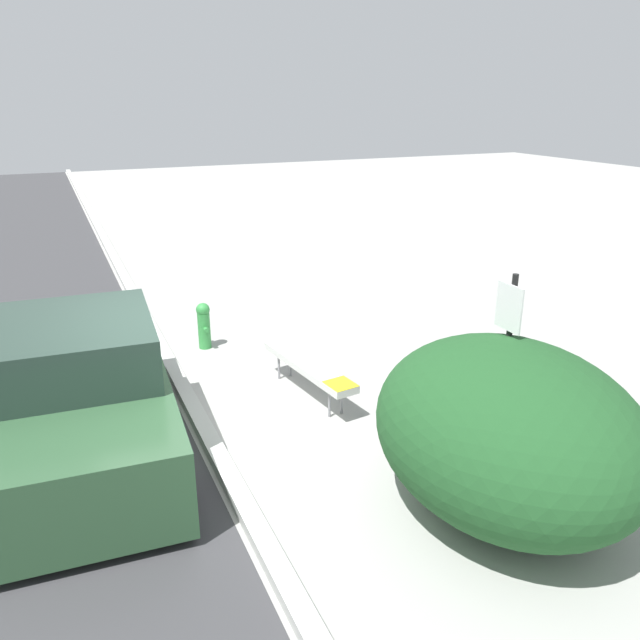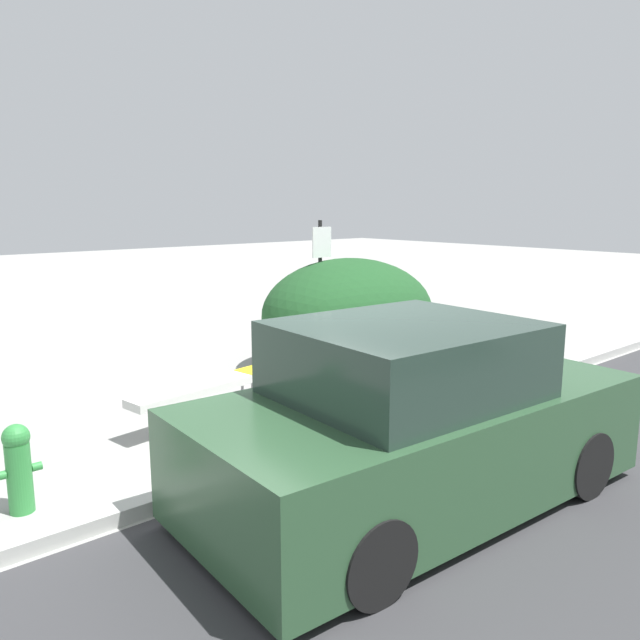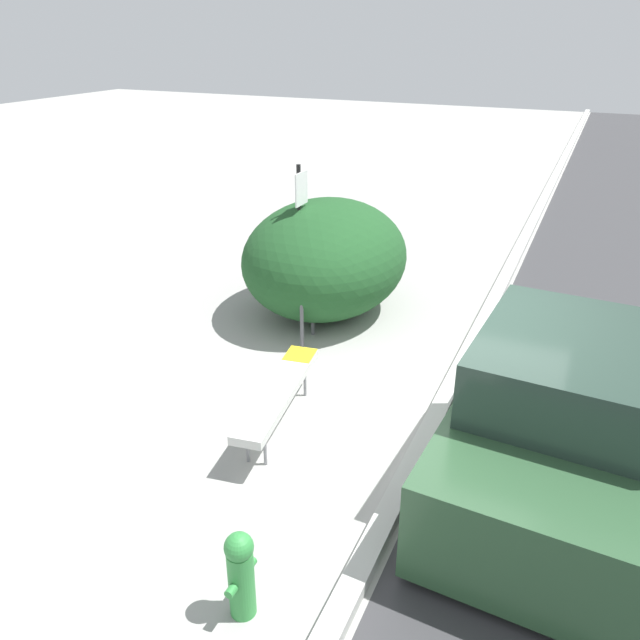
{
  "view_description": "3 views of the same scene",
  "coord_description": "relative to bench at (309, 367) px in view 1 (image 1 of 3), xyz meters",
  "views": [
    {
      "loc": [
        6.63,
        -1.41,
        3.9
      ],
      "look_at": [
        -0.47,
        1.73,
        1.09
      ],
      "focal_mm": 35.0,
      "sensor_mm": 36.0,
      "label": 1
    },
    {
      "loc": [
        -4.04,
        -4.61,
        2.53
      ],
      "look_at": [
        1.08,
        1.34,
        1.08
      ],
      "focal_mm": 35.0,
      "sensor_mm": 36.0,
      "label": 2
    },
    {
      "loc": [
        -5.56,
        -1.21,
        4.04
      ],
      "look_at": [
        1.03,
        1.77,
        0.6
      ],
      "focal_mm": 35.0,
      "sensor_mm": 36.0,
      "label": 3
    }
  ],
  "objects": [
    {
      "name": "ground_plane",
      "position": [
        0.49,
        -1.57,
        -0.43
      ],
      "size": [
        60.0,
        60.0,
        0.0
      ],
      "primitive_type": "plane",
      "color": "#9E9E99"
    },
    {
      "name": "curb",
      "position": [
        0.49,
        -1.57,
        -0.37
      ],
      "size": [
        60.0,
        0.2,
        0.13
      ],
      "color": "#B7B7B2",
      "rests_on": "ground_plane"
    },
    {
      "name": "bench",
      "position": [
        0.0,
        0.0,
        0.0
      ],
      "size": [
        1.96,
        0.61,
        0.5
      ],
      "rotation": [
        0.0,
        0.0,
        0.14
      ],
      "color": "gray",
      "rests_on": "ground_plane"
    },
    {
      "name": "bike_rack",
      "position": [
        1.94,
        0.57,
        0.07
      ],
      "size": [
        0.55,
        0.12,
        0.83
      ],
      "rotation": [
        0.0,
        0.0,
        0.14
      ],
      "color": "#515156",
      "rests_on": "ground_plane"
    },
    {
      "name": "sign_post",
      "position": [
        2.66,
        1.02,
        0.95
      ],
      "size": [
        0.36,
        0.08,
        2.3
      ],
      "color": "black",
      "rests_on": "ground_plane"
    },
    {
      "name": "fire_hydrant",
      "position": [
        -2.28,
        -0.88,
        -0.02
      ],
      "size": [
        0.36,
        0.22,
        0.77
      ],
      "color": "#338C3F",
      "rests_on": "ground_plane"
    },
    {
      "name": "shrub_hedge",
      "position": [
        3.04,
        0.79,
        0.43
      ],
      "size": [
        2.87,
        2.39,
        1.72
      ],
      "color": "#1E4C23",
      "rests_on": "ground_plane"
    },
    {
      "name": "parked_car_near",
      "position": [
        0.34,
        -2.89,
        0.27
      ],
      "size": [
        4.11,
        2.08,
        1.59
      ],
      "rotation": [
        0.0,
        0.0,
        -0.06
      ],
      "color": "black",
      "rests_on": "ground_plane"
    }
  ]
}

